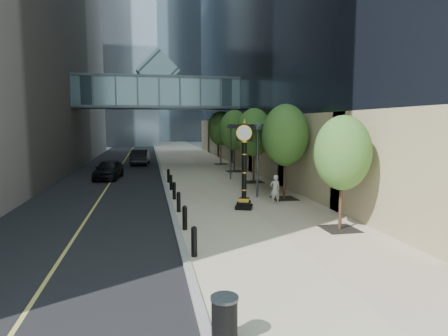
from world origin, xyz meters
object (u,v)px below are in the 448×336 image
(street_clock, at_px, (244,171))
(car_near, at_px, (109,169))
(car_far, at_px, (140,157))
(pedestrian, at_px, (275,189))
(trash_bin, at_px, (224,321))

(street_clock, height_order, car_near, street_clock)
(street_clock, distance_m, car_far, 24.07)
(car_near, bearing_deg, street_clock, -51.11)
(car_far, bearing_deg, pedestrian, 112.83)
(street_clock, bearing_deg, trash_bin, -85.11)
(trash_bin, height_order, car_far, car_far)
(street_clock, relative_size, pedestrian, 2.80)
(pedestrian, bearing_deg, car_near, -52.36)
(trash_bin, distance_m, pedestrian, 13.31)
(street_clock, relative_size, car_near, 0.99)
(street_clock, distance_m, pedestrian, 2.37)
(trash_bin, relative_size, pedestrian, 0.56)
(pedestrian, bearing_deg, trash_bin, 64.53)
(pedestrian, distance_m, car_near, 15.46)
(street_clock, bearing_deg, pedestrian, 42.25)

